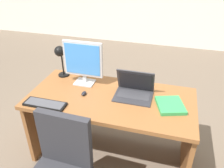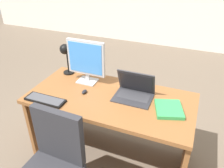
% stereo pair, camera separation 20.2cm
% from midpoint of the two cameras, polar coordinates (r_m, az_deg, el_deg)
% --- Properties ---
extents(ground, '(12.00, 12.00, 0.00)m').
position_cam_midpoint_polar(ground, '(3.79, 9.88, -1.02)').
color(ground, '#6B5B4C').
extents(desk, '(1.57, 0.76, 0.75)m').
position_cam_midpoint_polar(desk, '(2.33, 2.59, -7.17)').
color(desk, brown).
rests_on(desk, ground).
extents(monitor, '(0.40, 0.16, 0.45)m').
position_cam_midpoint_polar(monitor, '(2.30, -3.98, 6.05)').
color(monitor, '#B7BABF').
rests_on(monitor, desk).
extents(laptop, '(0.35, 0.27, 0.25)m').
position_cam_midpoint_polar(laptop, '(2.16, 8.38, -1.24)').
color(laptop, '#2D2D33').
rests_on(laptop, desk).
extents(keyboard, '(0.38, 0.13, 0.02)m').
position_cam_midpoint_polar(keyboard, '(2.16, -13.78, -3.92)').
color(keyboard, black).
rests_on(keyboard, desk).
extents(mouse, '(0.04, 0.07, 0.03)m').
position_cam_midpoint_polar(mouse, '(2.21, -4.34, -2.02)').
color(mouse, black).
rests_on(mouse, desk).
extents(desk_lamp, '(0.12, 0.14, 0.35)m').
position_cam_midpoint_polar(desk_lamp, '(2.49, -9.25, 7.62)').
color(desk_lamp, black).
rests_on(desk_lamp, desk).
extents(book, '(0.29, 0.32, 0.03)m').
position_cam_midpoint_polar(book, '(2.06, 16.77, -6.10)').
color(book, green).
rests_on(book, desk).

